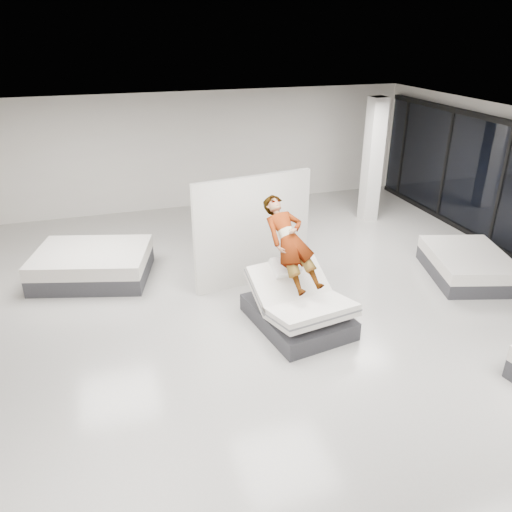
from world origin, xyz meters
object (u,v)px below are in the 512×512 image
object	(u,v)px
hero_bed	(298,307)
person	(290,256)
flat_bed_left_far	(93,264)
flat_bed_right_far	(467,265)
remote	(312,274)
divider_panel	(253,231)
column	(373,161)

from	to	relation	value
hero_bed	person	distance (m)	0.91
flat_bed_left_far	flat_bed_right_far	bearing A→B (deg)	-17.03
person	flat_bed_left_far	bearing A→B (deg)	132.35
remote	divider_panel	xyz separation A→B (m)	(-0.50, 1.77, 0.16)
hero_bed	divider_panel	xyz separation A→B (m)	(-0.27, 1.77, 0.77)
person	remote	world-z (taller)	person
hero_bed	divider_panel	bearing A→B (deg)	98.75
person	flat_bed_right_far	bearing A→B (deg)	-4.57
remote	flat_bed_right_far	size ratio (longest dim) A/B	0.06
remote	flat_bed_left_far	size ratio (longest dim) A/B	0.05
remote	column	bearing A→B (deg)	41.34
divider_panel	column	size ratio (longest dim) A/B	0.77
hero_bed	person	bearing A→B (deg)	99.43
remote	person	bearing A→B (deg)	122.15
divider_panel	flat_bed_right_far	xyz separation A→B (m)	(4.32, -1.11, -0.85)
divider_panel	flat_bed_right_far	bearing A→B (deg)	-23.37
divider_panel	hero_bed	bearing A→B (deg)	-90.20
hero_bed	flat_bed_right_far	distance (m)	4.11
person	divider_panel	bearing A→B (deg)	89.18
person	flat_bed_left_far	size ratio (longest dim) A/B	0.70
person	column	distance (m)	5.56
remote	hero_bed	bearing A→B (deg)	171.14
remote	column	size ratio (longest dim) A/B	0.04
remote	column	world-z (taller)	column
divider_panel	column	distance (m)	4.81
divider_panel	flat_bed_right_far	size ratio (longest dim) A/B	1.08
hero_bed	column	bearing A→B (deg)	49.06
hero_bed	divider_panel	distance (m)	1.95
person	remote	xyz separation A→B (m)	(0.27, -0.31, -0.24)
flat_bed_right_far	remote	bearing A→B (deg)	-170.24
hero_bed	column	distance (m)	5.88
remote	divider_panel	size ratio (longest dim) A/B	0.06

